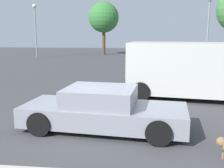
% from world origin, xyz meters
% --- Properties ---
extents(ground_plane, '(80.00, 80.00, 0.00)m').
position_xyz_m(ground_plane, '(0.00, 0.00, 0.00)').
color(ground_plane, '#424244').
extents(sedan_foreground, '(4.60, 2.18, 1.18)m').
position_xyz_m(sedan_foreground, '(0.28, 0.03, 0.55)').
color(sedan_foreground, gray).
rests_on(sedan_foreground, ground_plane).
extents(van_white, '(5.34, 2.73, 2.26)m').
position_xyz_m(van_white, '(3.37, 3.95, 1.22)').
color(van_white, silver).
rests_on(van_white, ground_plane).
extents(light_post_near, '(0.44, 0.44, 5.58)m').
position_xyz_m(light_post_near, '(-9.91, 20.83, 3.86)').
color(light_post_near, gray).
rests_on(light_post_near, ground_plane).
extents(light_post_mid, '(0.44, 0.44, 5.53)m').
position_xyz_m(light_post_mid, '(6.65, 16.16, 3.83)').
color(light_post_mid, gray).
rests_on(light_post_mid, ground_plane).
extents(tree_back_left, '(3.61, 3.61, 6.24)m').
position_xyz_m(tree_back_left, '(-3.31, 25.67, 4.41)').
color(tree_back_left, brown).
rests_on(tree_back_left, ground_plane).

